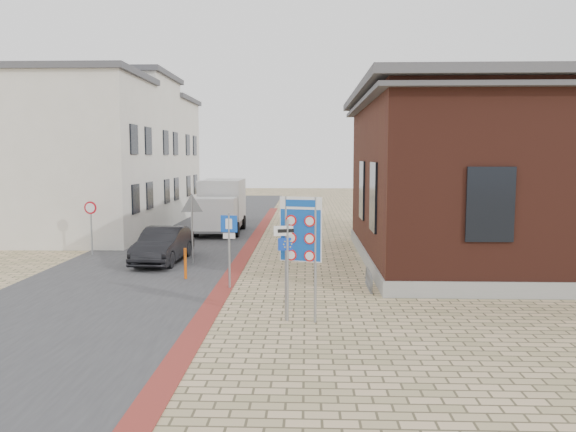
% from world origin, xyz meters
% --- Properties ---
extents(ground, '(120.00, 120.00, 0.00)m').
position_xyz_m(ground, '(0.00, 0.00, 0.00)').
color(ground, tan).
rests_on(ground, ground).
extents(road_strip, '(7.00, 60.00, 0.02)m').
position_xyz_m(road_strip, '(-5.50, 15.00, 0.01)').
color(road_strip, '#38383A').
rests_on(road_strip, ground).
extents(curb_strip, '(0.60, 40.00, 0.02)m').
position_xyz_m(curb_strip, '(-2.00, 10.00, 0.01)').
color(curb_strip, maroon).
rests_on(curb_strip, ground).
extents(brick_building, '(13.00, 13.00, 6.80)m').
position_xyz_m(brick_building, '(8.99, 7.00, 3.49)').
color(brick_building, gray).
rests_on(brick_building, ground).
extents(townhouse_near, '(7.40, 6.40, 8.30)m').
position_xyz_m(townhouse_near, '(-10.99, 12.00, 4.17)').
color(townhouse_near, beige).
rests_on(townhouse_near, ground).
extents(townhouse_mid, '(7.40, 6.40, 9.10)m').
position_xyz_m(townhouse_mid, '(-10.99, 18.00, 4.57)').
color(townhouse_mid, beige).
rests_on(townhouse_mid, ground).
extents(townhouse_far, '(7.40, 6.40, 8.30)m').
position_xyz_m(townhouse_far, '(-10.99, 24.00, 4.17)').
color(townhouse_far, beige).
rests_on(townhouse_far, ground).
extents(bike_rack, '(0.08, 1.80, 0.60)m').
position_xyz_m(bike_rack, '(2.65, 2.20, 0.26)').
color(bike_rack, slate).
rests_on(bike_rack, ground).
extents(sedan, '(1.66, 4.29, 1.39)m').
position_xyz_m(sedan, '(-5.05, 6.36, 0.70)').
color(sedan, black).
rests_on(sedan, ground).
extents(box_truck, '(2.43, 5.59, 2.91)m').
position_xyz_m(box_truck, '(-4.09, 15.21, 1.50)').
color(box_truck, slate).
rests_on(box_truck, ground).
extents(border_sign, '(1.06, 0.33, 3.19)m').
position_xyz_m(border_sign, '(0.50, -1.50, 2.31)').
color(border_sign, gray).
rests_on(border_sign, ground).
extents(essen_sign, '(0.69, 0.25, 2.62)m').
position_xyz_m(essen_sign, '(0.16, -1.50, 1.75)').
color(essen_sign, gray).
rests_on(essen_sign, ground).
extents(parking_sign, '(0.53, 0.11, 2.42)m').
position_xyz_m(parking_sign, '(-1.80, 2.00, 1.64)').
color(parking_sign, gray).
rests_on(parking_sign, ground).
extents(yield_sign, '(0.96, 0.25, 2.72)m').
position_xyz_m(yield_sign, '(-3.80, 6.00, 2.09)').
color(yield_sign, gray).
rests_on(yield_sign, ground).
extents(speed_sign, '(0.54, 0.07, 2.31)m').
position_xyz_m(speed_sign, '(-8.50, 7.86, 1.54)').
color(speed_sign, gray).
rests_on(speed_sign, ground).
extents(bollard, '(0.12, 0.12, 1.08)m').
position_xyz_m(bollard, '(-3.50, 3.31, 0.54)').
color(bollard, '#DA540B').
rests_on(bollard, ground).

